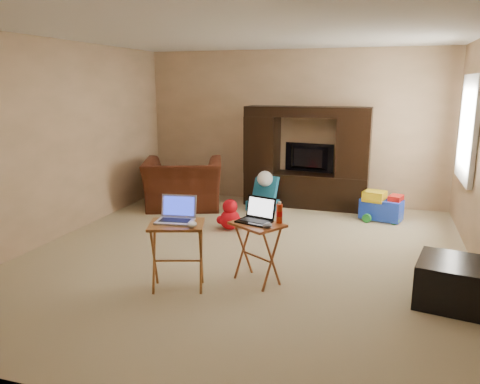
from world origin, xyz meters
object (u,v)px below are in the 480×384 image
(water_bottle, at_px, (279,214))
(entertainment_center, at_px, (306,157))
(ottoman, at_px, (454,283))
(laptop_right, at_px, (254,211))
(recliner, at_px, (183,184))
(tray_table_right, at_px, (257,253))
(child_rocker, at_px, (263,193))
(tray_table_left, at_px, (178,256))
(mouse_left, at_px, (192,224))
(push_toy, at_px, (381,206))
(laptop_left, at_px, (175,210))
(plush_toy, at_px, (230,214))
(mouse_right, at_px, (267,225))
(television, at_px, (308,158))

(water_bottle, bearing_deg, entertainment_center, 94.67)
(ottoman, relative_size, laptop_right, 1.95)
(recliner, xyz_separation_m, tray_table_right, (1.89, -2.45, -0.08))
(tray_table_right, xyz_separation_m, water_bottle, (0.20, 0.08, 0.40))
(child_rocker, relative_size, tray_table_left, 0.81)
(ottoman, relative_size, water_bottle, 3.32)
(tray_table_right, bearing_deg, ottoman, 33.83)
(mouse_left, height_order, water_bottle, water_bottle)
(entertainment_center, bearing_deg, push_toy, -22.18)
(tray_table_right, height_order, laptop_left, laptop_left)
(laptop_left, bearing_deg, laptop_right, 21.39)
(tray_table_left, bearing_deg, entertainment_center, 61.75)
(tray_table_right, bearing_deg, water_bottle, 53.59)
(entertainment_center, xyz_separation_m, water_bottle, (0.25, -3.08, -0.09))
(laptop_left, height_order, laptop_right, laptop_left)
(laptop_left, bearing_deg, mouse_left, -32.15)
(plush_toy, relative_size, tray_table_right, 0.70)
(mouse_right, xyz_separation_m, water_bottle, (0.07, 0.20, 0.07))
(laptop_left, relative_size, mouse_left, 2.58)
(television, height_order, plush_toy, television)
(entertainment_center, bearing_deg, laptop_left, -99.72)
(laptop_left, bearing_deg, ottoman, 1.72)
(television, height_order, child_rocker, television)
(push_toy, bearing_deg, plush_toy, -135.21)
(plush_toy, height_order, ottoman, plush_toy)
(ottoman, distance_m, tray_table_right, 1.83)
(child_rocker, bearing_deg, mouse_left, -69.82)
(television, relative_size, laptop_right, 2.54)
(recliner, distance_m, push_toy, 3.06)
(recliner, height_order, mouse_right, recliner)
(ottoman, relative_size, tray_table_left, 0.94)
(television, bearing_deg, child_rocker, 53.93)
(mouse_right, bearing_deg, water_bottle, 70.71)
(plush_toy, bearing_deg, tray_table_left, -86.25)
(mouse_right, bearing_deg, recliner, 128.22)
(mouse_right, bearing_deg, plush_toy, 119.12)
(entertainment_center, relative_size, laptop_left, 5.65)
(mouse_right, bearing_deg, entertainment_center, 93.17)
(television, distance_m, recliner, 2.06)
(entertainment_center, relative_size, child_rocker, 3.64)
(tray_table_right, relative_size, water_bottle, 3.25)
(push_toy, bearing_deg, television, 167.88)
(recliner, bearing_deg, tray_table_right, 107.52)
(ottoman, distance_m, water_bottle, 1.70)
(television, xyz_separation_m, mouse_right, (0.18, -3.42, -0.13))
(recliner, height_order, ottoman, recliner)
(plush_toy, height_order, water_bottle, water_bottle)
(plush_toy, relative_size, laptop_left, 1.23)
(ottoman, relative_size, mouse_left, 4.65)
(mouse_left, relative_size, mouse_right, 1.08)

